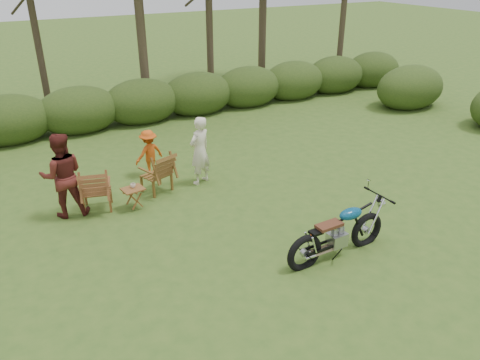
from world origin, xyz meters
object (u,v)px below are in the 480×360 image
motorcycle (335,255)px  adult_b (69,214)px  lawn_chair_left (99,208)px  adult_a (201,182)px  lawn_chair_right (157,191)px  side_table (134,198)px  child (151,175)px  cup (133,186)px

motorcycle → adult_b: size_ratio=1.13×
motorcycle → lawn_chair_left: motorcycle is taller
adult_a → lawn_chair_right: bearing=-26.6°
motorcycle → side_table: motorcycle is taller
child → side_table: bearing=43.6°
motorcycle → side_table: size_ratio=4.31×
cup → adult_a: adult_a is taller
lawn_chair_left → adult_a: adult_a is taller
side_table → adult_b: 1.38m
motorcycle → child: same height
motorcycle → adult_a: adult_a is taller
side_table → child: (0.87, 1.49, -0.24)m
side_table → motorcycle: bearing=-52.1°
adult_a → lawn_chair_left: bearing=-20.0°
lawn_chair_right → cup: 1.00m
cup → motorcycle: bearing=-52.7°
lawn_chair_right → side_table: (-0.71, -0.56, 0.24)m
lawn_chair_left → side_table: lawn_chair_left is taller
adult_a → motorcycle: bearing=79.7°
lawn_chair_right → adult_b: 2.02m
motorcycle → lawn_chair_left: (-3.39, 3.82, 0.00)m
motorcycle → adult_a: size_ratio=1.25×
lawn_chair_left → side_table: 0.81m
cup → child: 1.75m
adult_a → child: adult_a is taller
lawn_chair_right → adult_a: bearing=157.3°
lawn_chair_left → child: (1.56, 1.12, 0.00)m
cup → adult_b: 1.47m
motorcycle → adult_a: (-0.91, 3.96, 0.00)m
child → motorcycle: bearing=94.2°
side_table → adult_a: bearing=15.6°
motorcycle → child: size_ratio=1.75×
motorcycle → cup: size_ratio=18.11×
side_table → adult_b: bearing=162.5°
side_table → cup: 0.29m
child → cup: bearing=43.5°
adult_b → adult_a: bearing=-170.3°
cup → adult_a: (1.77, 0.45, -0.52)m
lawn_chair_right → adult_a: adult_a is taller
lawn_chair_left → child: child is taller
adult_b → lawn_chair_left: bearing=-176.5°
lawn_chair_right → side_table: bearing=19.0°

